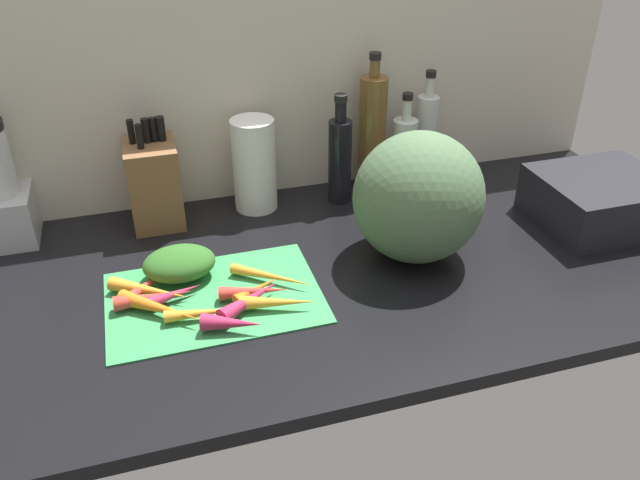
# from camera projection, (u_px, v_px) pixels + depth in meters

# --- Properties ---
(ground_plane) EXTENTS (1.70, 0.80, 0.03)m
(ground_plane) POSITION_uv_depth(u_px,v_px,m) (333.00, 269.00, 1.38)
(ground_plane) COLOR black
(wall_back) EXTENTS (1.70, 0.03, 0.60)m
(wall_back) POSITION_uv_depth(u_px,v_px,m) (284.00, 72.00, 1.53)
(wall_back) COLOR beige
(wall_back) RESTS_ON ground_plane
(cutting_board) EXTENTS (0.41, 0.29, 0.01)m
(cutting_board) POSITION_uv_depth(u_px,v_px,m) (214.00, 297.00, 1.26)
(cutting_board) COLOR #338C4C
(cutting_board) RESTS_ON ground_plane
(carrot_0) EXTENTS (0.15, 0.04, 0.02)m
(carrot_0) POSITION_uv_depth(u_px,v_px,m) (205.00, 313.00, 1.19)
(carrot_0) COLOR orange
(carrot_0) RESTS_ON cutting_board
(carrot_1) EXTENTS (0.16, 0.14, 0.03)m
(carrot_1) POSITION_uv_depth(u_px,v_px,m) (160.00, 308.00, 1.20)
(carrot_1) COLOR orange
(carrot_1) RESTS_ON cutting_board
(carrot_2) EXTENTS (0.15, 0.12, 0.02)m
(carrot_2) POSITION_uv_depth(u_px,v_px,m) (271.00, 276.00, 1.29)
(carrot_2) COLOR orange
(carrot_2) RESTS_ON cutting_board
(carrot_3) EXTENTS (0.15, 0.03, 0.03)m
(carrot_3) POSITION_uv_depth(u_px,v_px,m) (153.00, 298.00, 1.23)
(carrot_3) COLOR red
(carrot_3) RESTS_ON cutting_board
(carrot_4) EXTENTS (0.14, 0.11, 0.03)m
(carrot_4) POSITION_uv_depth(u_px,v_px,m) (250.00, 299.00, 1.22)
(carrot_4) COLOR #B2264C
(carrot_4) RESTS_ON cutting_board
(carrot_5) EXTENTS (0.15, 0.06, 0.03)m
(carrot_5) POSITION_uv_depth(u_px,v_px,m) (278.00, 302.00, 1.22)
(carrot_5) COLOR orange
(carrot_5) RESTS_ON cutting_board
(carrot_6) EXTENTS (0.10, 0.07, 0.02)m
(carrot_6) POSITION_uv_depth(u_px,v_px,m) (257.00, 289.00, 1.26)
(carrot_6) COLOR orange
(carrot_6) RESTS_ON cutting_board
(carrot_7) EXTENTS (0.11, 0.06, 0.02)m
(carrot_7) POSITION_uv_depth(u_px,v_px,m) (175.00, 294.00, 1.24)
(carrot_7) COLOR #B2264C
(carrot_7) RESTS_ON cutting_board
(carrot_8) EXTENTS (0.14, 0.05, 0.03)m
(carrot_8) POSITION_uv_depth(u_px,v_px,m) (254.00, 291.00, 1.25)
(carrot_8) COLOR red
(carrot_8) RESTS_ON cutting_board
(carrot_9) EXTENTS (0.11, 0.11, 0.03)m
(carrot_9) POSITION_uv_depth(u_px,v_px,m) (146.00, 285.00, 1.27)
(carrot_9) COLOR red
(carrot_9) RESTS_ON cutting_board
(carrot_10) EXTENTS (0.12, 0.07, 0.03)m
(carrot_10) POSITION_uv_depth(u_px,v_px,m) (232.00, 323.00, 1.16)
(carrot_10) COLOR #B2264C
(carrot_10) RESTS_ON cutting_board
(carrot_11) EXTENTS (0.16, 0.11, 0.03)m
(carrot_11) POSITION_uv_depth(u_px,v_px,m) (149.00, 290.00, 1.25)
(carrot_11) COLOR orange
(carrot_11) RESTS_ON cutting_board
(carrot_greens_pile) EXTENTS (0.15, 0.11, 0.06)m
(carrot_greens_pile) POSITION_uv_depth(u_px,v_px,m) (179.00, 263.00, 1.30)
(carrot_greens_pile) COLOR #2D6023
(carrot_greens_pile) RESTS_ON cutting_board
(winter_squash) EXTENTS (0.27, 0.26, 0.28)m
(winter_squash) POSITION_uv_depth(u_px,v_px,m) (418.00, 198.00, 1.33)
(winter_squash) COLOR #4C6B47
(winter_squash) RESTS_ON ground_plane
(knife_block) EXTENTS (0.11, 0.14, 0.25)m
(knife_block) POSITION_uv_depth(u_px,v_px,m) (154.00, 183.00, 1.47)
(knife_block) COLOR brown
(knife_block) RESTS_ON ground_plane
(paper_towel_roll) EXTENTS (0.10, 0.10, 0.22)m
(paper_towel_roll) POSITION_uv_depth(u_px,v_px,m) (254.00, 165.00, 1.53)
(paper_towel_roll) COLOR white
(paper_towel_roll) RESTS_ON ground_plane
(bottle_0) EXTENTS (0.06, 0.06, 0.27)m
(bottle_0) POSITION_uv_depth(u_px,v_px,m) (340.00, 158.00, 1.56)
(bottle_0) COLOR black
(bottle_0) RESTS_ON ground_plane
(bottle_1) EXTENTS (0.07, 0.07, 0.35)m
(bottle_1) POSITION_uv_depth(u_px,v_px,m) (372.00, 134.00, 1.59)
(bottle_1) COLOR brown
(bottle_1) RESTS_ON ground_plane
(bottle_2) EXTENTS (0.06, 0.06, 0.25)m
(bottle_2) POSITION_uv_depth(u_px,v_px,m) (404.00, 153.00, 1.62)
(bottle_2) COLOR silver
(bottle_2) RESTS_ON ground_plane
(bottle_3) EXTENTS (0.05, 0.05, 0.29)m
(bottle_3) POSITION_uv_depth(u_px,v_px,m) (425.00, 137.00, 1.65)
(bottle_3) COLOR silver
(bottle_3) RESTS_ON ground_plane
(dish_rack) EXTENTS (0.28, 0.25, 0.11)m
(dish_rack) POSITION_uv_depth(u_px,v_px,m) (600.00, 200.00, 1.50)
(dish_rack) COLOR black
(dish_rack) RESTS_ON ground_plane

